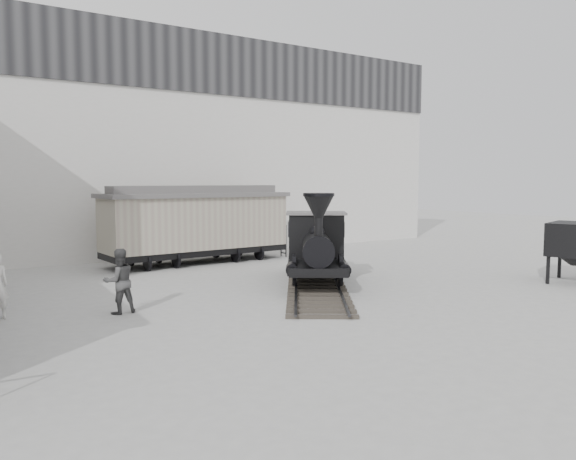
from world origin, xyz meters
TOP-DOWN VIEW (x-y plane):
  - ground at (0.00, 0.00)m, footprint 90.00×90.00m
  - north_wall at (0.00, 14.98)m, footprint 34.00×2.51m
  - locomotive at (1.69, 4.03)m, footprint 6.77×8.65m
  - boxcar at (0.33, 11.25)m, footprint 8.64×3.12m
  - visitor_b at (-5.50, 3.45)m, footprint 0.94×0.76m
  - coal_hopper at (9.70, -0.87)m, footprint 2.41×2.18m

SIDE VIEW (x-z plane):
  - ground at x=0.00m, z-range 0.00..0.00m
  - visitor_b at x=-5.50m, z-range 0.00..1.82m
  - locomotive at x=1.69m, z-range -0.42..2.80m
  - coal_hopper at x=9.70m, z-range 0.33..2.52m
  - boxcar at x=0.33m, z-range 0.08..3.57m
  - north_wall at x=0.00m, z-range 0.05..11.05m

